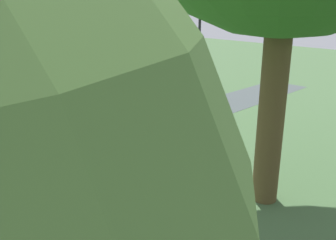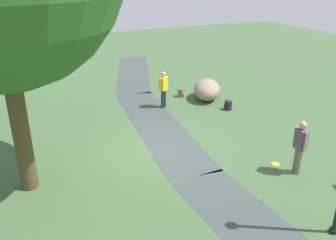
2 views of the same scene
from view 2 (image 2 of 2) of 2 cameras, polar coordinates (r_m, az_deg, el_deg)
name	(u,v)px [view 2 (image 2 of 2)]	position (r m, az deg, el deg)	size (l,w,h in m)	color
ground_plane	(158,150)	(12.38, -1.61, -4.77)	(48.00, 48.00, 0.00)	#42613A
footpath_segment_mid	(157,125)	(14.30, -1.72, -0.76)	(8.14, 2.59, 0.01)	#3E4748
footpath_segment_far	(133,72)	(21.73, -5.48, 7.56)	(8.13, 4.37, 0.01)	#3E4748
lawn_boulder	(207,90)	(17.08, 6.17, 4.80)	(2.26, 2.00, 0.92)	gray
man_near_boulder	(163,87)	(15.78, -0.72, 5.21)	(0.39, 0.46, 1.63)	#222836
passerby_on_path	(300,144)	(11.33, 20.11, -3.52)	(0.52, 0.28, 1.69)	#6E7353
backpack_by_boulder	(181,93)	(17.38, 2.03, 4.32)	(0.35, 0.35, 0.40)	brown
spare_backpack_on_lawn	(228,105)	(15.97, 9.43, 2.28)	(0.29, 0.27, 0.40)	#241C29
frisbee_on_grass	(276,164)	(12.02, 16.59, -6.69)	(0.27, 0.27, 0.02)	yellow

